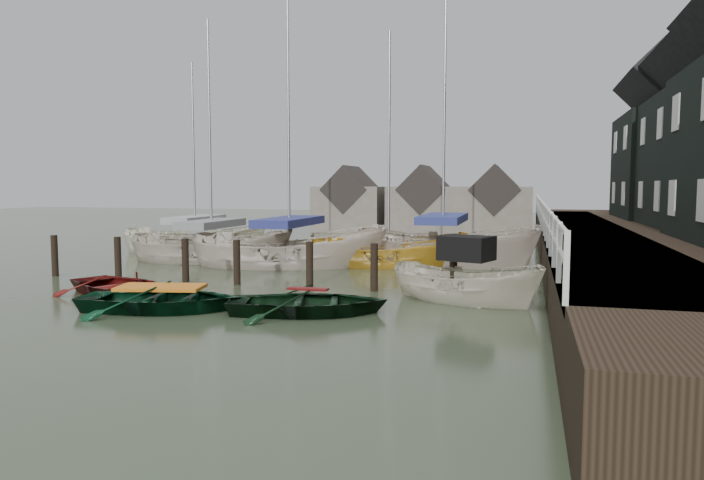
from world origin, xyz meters
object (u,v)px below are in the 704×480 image
(rowboat_red, at_px, (121,296))
(sailboat_b, at_px, (290,264))
(sailboat_d, at_px, (443,262))
(sailboat_e, at_px, (196,251))
(sailboat_a, at_px, (212,260))
(rowboat_green, at_px, (161,310))
(motorboat, at_px, (465,298))
(sailboat_c, at_px, (388,265))
(rowboat_dkgreen, at_px, (308,314))

(rowboat_red, height_order, sailboat_b, sailboat_b)
(sailboat_d, bearing_deg, sailboat_e, 100.57)
(rowboat_red, xyz_separation_m, sailboat_a, (-1.40, 7.89, 0.06))
(rowboat_green, xyz_separation_m, motorboat, (7.13, 3.21, 0.10))
(sailboat_c, distance_m, sailboat_d, 2.30)
(sailboat_b, distance_m, sailboat_e, 6.89)
(rowboat_dkgreen, bearing_deg, rowboat_red, 65.46)
(rowboat_dkgreen, height_order, sailboat_d, sailboat_d)
(rowboat_red, distance_m, sailboat_a, 8.01)
(rowboat_red, bearing_deg, motorboat, -56.14)
(motorboat, bearing_deg, sailboat_d, 31.74)
(rowboat_green, relative_size, sailboat_b, 0.32)
(sailboat_b, distance_m, sailboat_d, 6.03)
(rowboat_red, xyz_separation_m, sailboat_c, (5.83, 8.44, 0.01))
(rowboat_green, relative_size, sailboat_a, 0.37)
(rowboat_dkgreen, xyz_separation_m, sailboat_d, (1.85, 10.62, 0.06))
(motorboat, bearing_deg, rowboat_dkgreen, 146.60)
(sailboat_b, height_order, sailboat_d, sailboat_b)
(rowboat_red, relative_size, motorboat, 0.83)
(sailboat_b, xyz_separation_m, sailboat_e, (-5.98, 3.42, -0.00))
(rowboat_green, relative_size, sailboat_d, 0.32)
(rowboat_green, xyz_separation_m, sailboat_b, (-0.08, 8.88, 0.06))
(sailboat_b, relative_size, sailboat_d, 1.01)
(rowboat_dkgreen, bearing_deg, rowboat_green, 83.95)
(rowboat_red, distance_m, sailboat_b, 7.67)
(sailboat_e, bearing_deg, rowboat_red, -176.56)
(sailboat_a, height_order, sailboat_d, sailboat_d)
(rowboat_red, relative_size, sailboat_e, 0.39)
(motorboat, height_order, sailboat_e, sailboat_e)
(rowboat_red, xyz_separation_m, motorboat, (9.40, 1.68, 0.10))
(motorboat, distance_m, sailboat_c, 7.65)
(sailboat_b, relative_size, sailboat_c, 1.25)
(rowboat_dkgreen, xyz_separation_m, sailboat_a, (-7.30, 8.81, 0.06))
(rowboat_green, distance_m, rowboat_dkgreen, 3.68)
(rowboat_red, distance_m, sailboat_e, 11.41)
(rowboat_green, xyz_separation_m, sailboat_a, (-3.67, 9.42, 0.06))
(sailboat_d, distance_m, sailboat_e, 11.59)
(rowboat_dkgreen, relative_size, sailboat_a, 0.36)
(rowboat_red, xyz_separation_m, sailboat_d, (7.75, 9.71, 0.06))
(sailboat_b, bearing_deg, motorboat, -143.49)
(rowboat_red, xyz_separation_m, rowboat_dkgreen, (5.90, -0.92, 0.00))
(sailboat_a, bearing_deg, rowboat_green, -171.88)
(rowboat_dkgreen, xyz_separation_m, motorboat, (3.50, 2.59, 0.10))
(rowboat_dkgreen, distance_m, sailboat_a, 11.44)
(rowboat_green, distance_m, sailboat_d, 12.50)
(sailboat_a, bearing_deg, sailboat_d, -91.93)
(rowboat_dkgreen, xyz_separation_m, sailboat_c, (-0.07, 9.35, 0.01))
(sailboat_a, relative_size, sailboat_b, 0.87)
(motorboat, distance_m, sailboat_b, 9.18)
(rowboat_green, xyz_separation_m, sailboat_d, (5.48, 11.24, 0.06))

